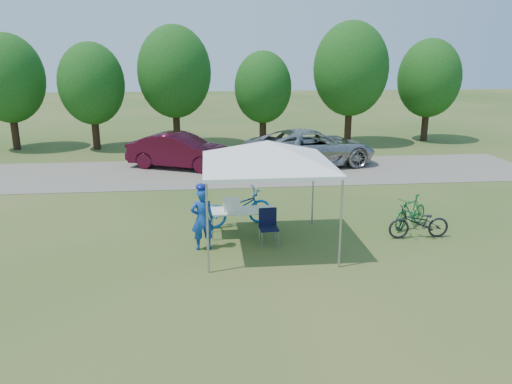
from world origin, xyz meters
TOP-DOWN VIEW (x-y plane):
  - ground at (0.00, 0.00)m, footprint 100.00×100.00m
  - gravel_strip at (0.00, 8.00)m, footprint 24.00×5.00m
  - canopy at (0.00, 0.00)m, footprint 4.53×4.53m
  - treeline at (-0.29, 14.05)m, footprint 24.89×4.28m
  - folding_table at (-0.55, 0.79)m, footprint 1.75×0.73m
  - folding_chair at (0.06, 0.17)m, footprint 0.49×0.51m
  - cooler at (-0.85, 0.79)m, footprint 0.46×0.31m
  - ice_cream_cup at (-0.00, 0.74)m, footprint 0.09×0.09m
  - cyclist at (-1.63, -0.08)m, footprint 0.63×0.47m
  - bike_blue at (-0.65, 1.59)m, footprint 2.17×1.24m
  - bike_green at (4.19, 0.93)m, footprint 1.49×1.25m
  - bike_dark at (4.09, 0.11)m, footprint 1.64×0.58m
  - minivan at (2.97, 8.87)m, footprint 6.11×3.91m
  - sedan at (-2.59, 9.00)m, footprint 4.68×3.19m

SIDE VIEW (x-z plane):
  - ground at x=0.00m, z-range 0.00..0.00m
  - gravel_strip at x=0.00m, z-range 0.00..0.02m
  - bike_dark at x=4.09m, z-range 0.00..0.86m
  - bike_green at x=4.19m, z-range 0.00..0.92m
  - bike_blue at x=-0.65m, z-range 0.00..1.08m
  - folding_chair at x=0.06m, z-range 0.08..1.00m
  - folding_table at x=-0.55m, z-range 0.32..1.04m
  - sedan at x=-2.59m, z-range 0.02..1.48m
  - ice_cream_cup at x=0.00m, z-range 0.72..0.78m
  - cyclist at x=-1.63m, z-range 0.00..1.59m
  - minivan at x=2.97m, z-range 0.02..1.59m
  - cooler at x=-0.85m, z-range 0.72..1.05m
  - canopy at x=0.00m, z-range 1.15..4.15m
  - treeline at x=-0.29m, z-range 0.38..6.68m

